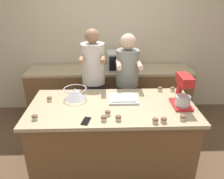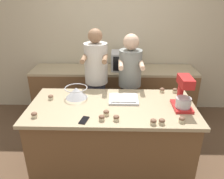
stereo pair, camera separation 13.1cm
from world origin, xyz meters
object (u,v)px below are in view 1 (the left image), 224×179
cupcake_7 (160,89)px  cupcake_0 (173,89)px  cupcake_1 (164,120)px  cupcake_8 (155,120)px  cupcake_9 (118,118)px  person_left (94,83)px  cupcake_4 (183,117)px  cupcake_6 (35,117)px  cupcake_5 (49,99)px  mixing_bowl (75,93)px  microwave_oven (121,60)px  cupcake_3 (108,113)px  person_right (127,85)px  baking_tray (123,98)px  cupcake_2 (104,118)px  stand_mixer (183,93)px  cell_phone (86,121)px

cupcake_7 → cupcake_0: bearing=-2.7°
cupcake_0 → cupcake_1: size_ratio=1.00×
cupcake_7 → cupcake_8: bearing=-106.4°
cupcake_0 → cupcake_9: bearing=-137.3°
person_left → cupcake_1: person_left is taller
cupcake_4 → cupcake_6: bearing=177.9°
cupcake_4 → cupcake_5: bearing=162.0°
cupcake_7 → mixing_bowl: bearing=-170.4°
cupcake_4 → cupcake_7: same height
microwave_oven → cupcake_3: bearing=-98.9°
person_left → person_right: size_ratio=1.04×
baking_tray → cupcake_2: bearing=-116.6°
stand_mixer → mixing_bowl: size_ratio=1.35×
cupcake_4 → cupcake_8: bearing=-170.9°
cupcake_5 → stand_mixer: bearing=-6.3°
baking_tray → cupcake_6: size_ratio=5.65×
cupcake_2 → cupcake_9: same height
baking_tray → cupcake_8: cupcake_8 is taller
cell_phone → cupcake_8: cupcake_8 is taller
cupcake_2 → cupcake_4: (0.81, -0.01, 0.00)m
cupcake_0 → cupcake_2: (-0.91, -0.70, 0.00)m
stand_mixer → cupcake_8: 0.53m
cupcake_2 → cupcake_9: 0.15m
cupcake_0 → cupcake_2: size_ratio=1.00×
stand_mixer → cupcake_0: stand_mixer is taller
cupcake_2 → cupcake_5: 0.80m
cell_phone → baking_tray: bearing=48.9°
cupcake_9 → cupcake_7: bearing=50.0°
stand_mixer → cupcake_5: bearing=173.7°
cell_phone → person_left: bearing=88.3°
person_right → stand_mixer: size_ratio=4.22×
cupcake_0 → cupcake_9: (-0.76, -0.70, 0.00)m
person_right → cupcake_8: size_ratio=25.45×
cupcake_1 → person_right: bearing=103.3°
person_left → person_right: person_left is taller
stand_mixer → cupcake_6: stand_mixer is taller
baking_tray → cupcake_2: (-0.23, -0.47, 0.01)m
person_left → cupcake_0: person_left is taller
baking_tray → cupcake_6: 1.04m
baking_tray → cupcake_9: bearing=-100.3°
mixing_bowl → cupcake_3: bearing=-47.0°
cupcake_5 → cupcake_9: same height
microwave_oven → cell_phone: size_ratio=2.93×
cell_phone → cupcake_8: (0.70, -0.05, 0.03)m
cupcake_6 → microwave_oven: bearing=58.3°
person_right → cupcake_0: 0.68m
mixing_bowl → cell_phone: bearing=-72.4°
cell_phone → cupcake_4: bearing=-0.3°
cupcake_9 → cupcake_4: bearing=-1.2°
baking_tray → microwave_oven: (0.05, 1.19, 0.13)m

